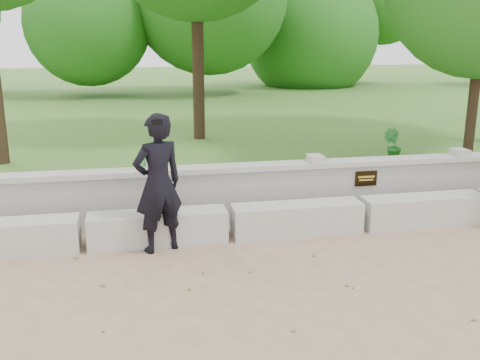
% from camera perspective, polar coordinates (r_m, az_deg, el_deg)
% --- Properties ---
extents(ground, '(80.00, 80.00, 0.00)m').
position_cam_1_polar(ground, '(6.69, 19.35, -10.39)').
color(ground, tan).
rests_on(ground, ground).
extents(lawn, '(40.00, 22.00, 0.25)m').
position_cam_1_polar(lawn, '(19.61, -1.62, 7.09)').
color(lawn, '#3F6C24').
rests_on(lawn, ground).
extents(concrete_bench, '(11.90, 0.45, 0.45)m').
position_cam_1_polar(concrete_bench, '(8.17, 12.82, -3.60)').
color(concrete_bench, '#AEACA5').
rests_on(concrete_bench, ground).
extents(parapet_wall, '(12.50, 0.35, 0.90)m').
position_cam_1_polar(parapet_wall, '(8.72, 11.06, -0.70)').
color(parapet_wall, '#A4A29B').
rests_on(parapet_wall, ground).
extents(man_main, '(0.79, 0.74, 1.85)m').
position_cam_1_polar(man_main, '(7.05, -8.74, -0.39)').
color(man_main, black).
rests_on(man_main, ground).
extents(shrub_a, '(0.41, 0.35, 0.64)m').
position_cam_1_polar(shrub_a, '(8.87, -9.82, 0.35)').
color(shrub_a, '#256D29').
rests_on(shrub_a, lawn).
extents(shrub_b, '(0.48, 0.49, 0.69)m').
position_cam_1_polar(shrub_b, '(11.68, 15.96, 3.57)').
color(shrub_b, '#256D29').
rests_on(shrub_b, lawn).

